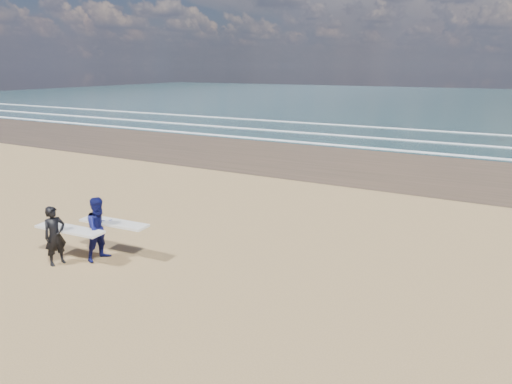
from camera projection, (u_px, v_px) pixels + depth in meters
The scene contains 2 objects.
surfer_near at pixel (57, 235), 12.89m from camera, with size 2.23×1.04×1.72m.
surfer_far at pixel (101, 228), 13.20m from camera, with size 2.23×1.19×1.88m.
Camera 1 is at (11.66, -8.13, 5.48)m, focal length 32.00 mm.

